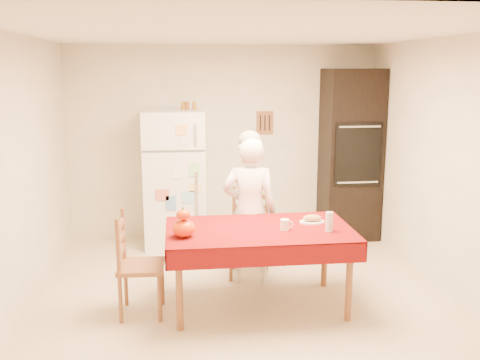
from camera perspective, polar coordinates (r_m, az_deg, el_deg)
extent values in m
plane|color=tan|center=(5.24, 0.56, -12.95)|extent=(4.50, 4.50, 0.00)
cube|color=beige|center=(7.07, -1.80, 4.07)|extent=(4.00, 0.02, 2.50)
cube|color=beige|center=(2.72, 6.86, -8.56)|extent=(4.00, 0.02, 2.50)
cube|color=beige|center=(5.01, -22.73, 0.00)|extent=(0.02, 4.50, 2.50)
cube|color=beige|center=(5.49, 21.79, 1.02)|extent=(0.02, 4.50, 2.50)
cube|color=white|center=(4.78, 0.62, 15.46)|extent=(4.00, 4.50, 0.02)
cube|color=brown|center=(7.09, 2.66, 6.13)|extent=(0.22, 0.02, 0.30)
cube|color=white|center=(6.74, -7.01, 0.17)|extent=(0.75, 0.70, 1.70)
cube|color=silver|center=(6.28, -4.74, 4.92)|extent=(0.03, 0.03, 0.25)
cube|color=silver|center=(6.41, -4.62, -1.74)|extent=(0.03, 0.03, 0.60)
cube|color=black|center=(7.11, 11.66, 2.66)|extent=(0.70, 0.60, 2.20)
cube|color=black|center=(6.81, 12.50, 2.67)|extent=(0.59, 0.02, 0.80)
cylinder|color=brown|center=(4.63, -6.49, -11.69)|extent=(0.06, 0.06, 0.71)
cylinder|color=brown|center=(5.35, -6.57, -8.39)|extent=(0.06, 0.06, 0.71)
cylinder|color=brown|center=(4.86, 11.56, -10.70)|extent=(0.06, 0.06, 0.71)
cylinder|color=brown|center=(5.56, 9.02, -7.71)|extent=(0.06, 0.06, 0.71)
cube|color=brown|center=(4.92, 2.05, -5.53)|extent=(1.60, 0.90, 0.04)
cube|color=#520B04|center=(4.91, 2.05, -5.24)|extent=(1.70, 1.00, 0.01)
cylinder|color=brown|center=(5.65, -0.99, -8.71)|extent=(0.04, 0.04, 0.43)
cylinder|color=brown|center=(5.97, -0.64, -7.58)|extent=(0.04, 0.04, 0.43)
cylinder|color=brown|center=(5.63, 2.70, -8.82)|extent=(0.04, 0.04, 0.43)
cylinder|color=brown|center=(5.95, 2.85, -7.67)|extent=(0.04, 0.04, 0.43)
cube|color=brown|center=(5.72, 0.99, -5.97)|extent=(0.49, 0.48, 0.04)
cube|color=brown|center=(5.82, 1.12, -3.12)|extent=(0.36, 0.10, 0.50)
cylinder|color=brown|center=(4.85, -8.56, -12.41)|extent=(0.04, 0.04, 0.43)
cylinder|color=brown|center=(4.89, -12.63, -12.38)|extent=(0.04, 0.04, 0.43)
cylinder|color=brown|center=(5.18, -8.28, -10.79)|extent=(0.04, 0.04, 0.43)
cylinder|color=brown|center=(5.22, -12.08, -10.78)|extent=(0.04, 0.04, 0.43)
cube|color=brown|center=(4.95, -10.49, -9.07)|extent=(0.42, 0.44, 0.04)
cube|color=brown|center=(4.89, -12.59, -6.32)|extent=(0.05, 0.36, 0.50)
imported|color=white|center=(5.48, 1.03, -3.32)|extent=(0.61, 0.45, 1.54)
cylinder|color=white|center=(4.86, 4.79, -4.78)|extent=(0.08, 0.08, 0.10)
ellipsoid|color=red|center=(4.67, -6.04, -5.14)|extent=(0.20, 0.20, 0.15)
ellipsoid|color=red|center=(4.64, -6.07, -3.69)|extent=(0.12, 0.12, 0.09)
cylinder|color=silver|center=(4.87, 9.49, -4.41)|extent=(0.07, 0.07, 0.18)
cylinder|color=white|center=(5.12, 7.70, -4.47)|extent=(0.24, 0.24, 0.02)
ellipsoid|color=#A48050|center=(5.11, 7.71, -4.03)|extent=(0.18, 0.10, 0.06)
cylinder|color=brown|center=(6.67, -6.11, 7.88)|extent=(0.05, 0.05, 0.10)
cylinder|color=brown|center=(6.67, -5.65, 7.89)|extent=(0.05, 0.05, 0.10)
cylinder|color=#945E1B|center=(6.67, -4.89, 7.90)|extent=(0.05, 0.05, 0.10)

